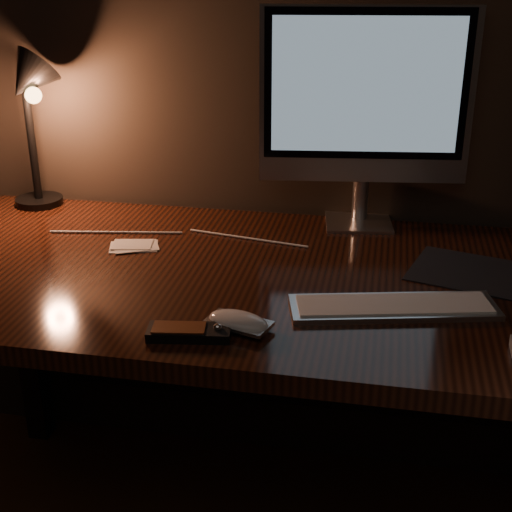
% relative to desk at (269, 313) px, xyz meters
% --- Properties ---
extents(desk, '(1.60, 0.75, 0.75)m').
position_rel_desk_xyz_m(desk, '(0.00, 0.00, 0.00)').
color(desk, black).
rests_on(desk, ground).
extents(monitor, '(0.49, 0.16, 0.51)m').
position_rel_desk_xyz_m(monitor, '(0.18, 0.26, 0.43)').
color(monitor, silver).
rests_on(monitor, desk).
extents(keyboard, '(0.40, 0.19, 0.01)m').
position_rel_desk_xyz_m(keyboard, '(0.27, -0.19, 0.14)').
color(keyboard, silver).
rests_on(keyboard, desk).
extents(mousepad, '(0.29, 0.26, 0.00)m').
position_rel_desk_xyz_m(mousepad, '(0.43, 0.01, 0.13)').
color(mousepad, black).
rests_on(mousepad, desk).
extents(mouse, '(0.13, 0.09, 0.02)m').
position_rel_desk_xyz_m(mouse, '(-0.00, -0.31, 0.14)').
color(mouse, white).
rests_on(mouse, desk).
extents(media_remote, '(0.15, 0.07, 0.03)m').
position_rel_desk_xyz_m(media_remote, '(-0.08, -0.36, 0.14)').
color(media_remote, black).
rests_on(media_remote, desk).
extents(papers, '(0.12, 0.10, 0.01)m').
position_rel_desk_xyz_m(papers, '(-0.31, 0.02, 0.13)').
color(papers, white).
rests_on(papers, desk).
extents(desk_lamp, '(0.20, 0.21, 0.41)m').
position_rel_desk_xyz_m(desk_lamp, '(-0.64, 0.22, 0.41)').
color(desk_lamp, black).
rests_on(desk_lamp, desk).
extents(cable, '(0.61, 0.03, 0.01)m').
position_rel_desk_xyz_m(cable, '(-0.23, 0.09, 0.13)').
color(cable, white).
rests_on(cable, desk).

